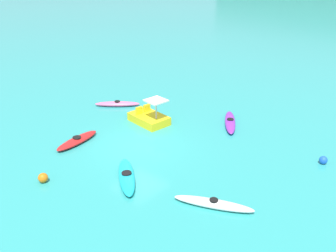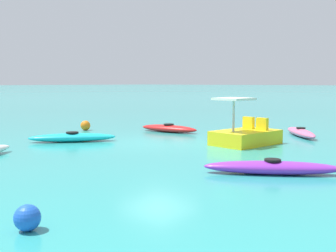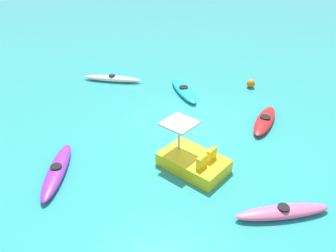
{
  "view_description": "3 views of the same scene",
  "coord_description": "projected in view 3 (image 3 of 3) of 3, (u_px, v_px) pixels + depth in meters",
  "views": [
    {
      "loc": [
        13.21,
        -12.22,
        9.54
      ],
      "look_at": [
        0.24,
        2.12,
        0.56
      ],
      "focal_mm": 40.44,
      "sensor_mm": 36.0,
      "label": 1
    },
    {
      "loc": [
        11.22,
        10.51,
        2.21
      ],
      "look_at": [
        0.58,
        1.01,
        0.73
      ],
      "focal_mm": 45.26,
      "sensor_mm": 36.0,
      "label": 2
    },
    {
      "loc": [
        -6.61,
        11.28,
        7.78
      ],
      "look_at": [
        0.11,
        1.53,
        0.61
      ],
      "focal_mm": 36.15,
      "sensor_mm": 36.0,
      "label": 3
    }
  ],
  "objects": [
    {
      "name": "ground_plane",
      "position": [
        189.0,
        124.0,
        15.18
      ],
      "size": [
        600.0,
        600.0,
        0.0
      ],
      "primitive_type": "plane",
      "color": "teal"
    },
    {
      "name": "kayak_red",
      "position": [
        265.0,
        121.0,
        15.12
      ],
      "size": [
        1.13,
        2.92,
        0.37
      ],
      "color": "red",
      "rests_on": "ground_plane"
    },
    {
      "name": "kayak_pink",
      "position": [
        283.0,
        212.0,
        10.36
      ],
      "size": [
        2.58,
        2.46,
        0.37
      ],
      "color": "pink",
      "rests_on": "ground_plane"
    },
    {
      "name": "kayak_purple",
      "position": [
        57.0,
        171.0,
        12.08
      ],
      "size": [
        2.42,
        3.04,
        0.37
      ],
      "color": "purple",
      "rests_on": "ground_plane"
    },
    {
      "name": "kayak_cyan",
      "position": [
        184.0,
        90.0,
        17.85
      ],
      "size": [
        2.96,
        2.53,
        0.37
      ],
      "color": "#19B7C6",
      "rests_on": "ground_plane"
    },
    {
      "name": "kayak_white",
      "position": [
        112.0,
        79.0,
        19.17
      ],
      "size": [
        3.25,
        1.91,
        0.37
      ],
      "color": "white",
      "rests_on": "ground_plane"
    },
    {
      "name": "pedal_boat_yellow",
      "position": [
        193.0,
        160.0,
        12.31
      ],
      "size": [
        2.57,
        1.74,
        1.68
      ],
      "color": "yellow",
      "rests_on": "ground_plane"
    },
    {
      "name": "buoy_orange",
      "position": [
        251.0,
        84.0,
        18.42
      ],
      "size": [
        0.45,
        0.45,
        0.45
      ],
      "primitive_type": "sphere",
      "color": "orange",
      "rests_on": "ground_plane"
    }
  ]
}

